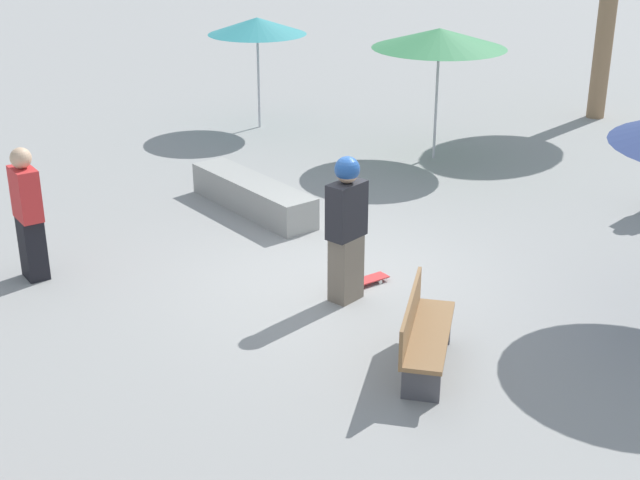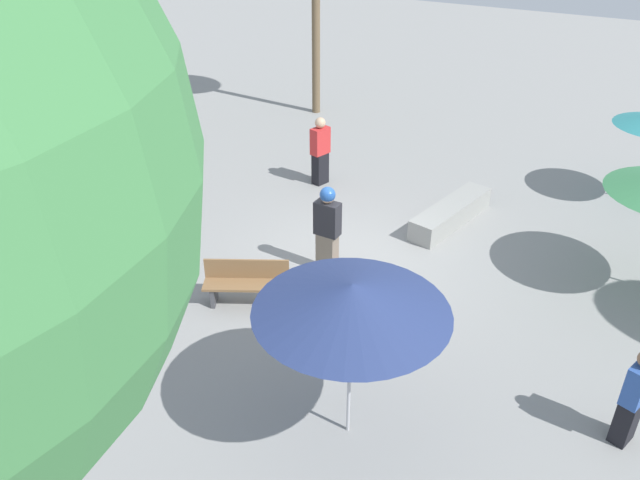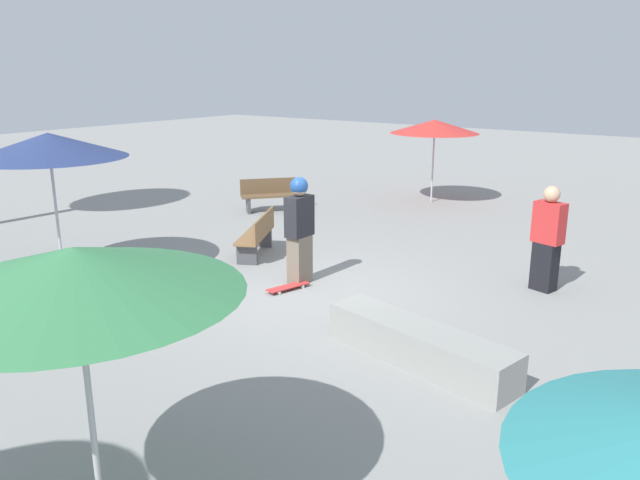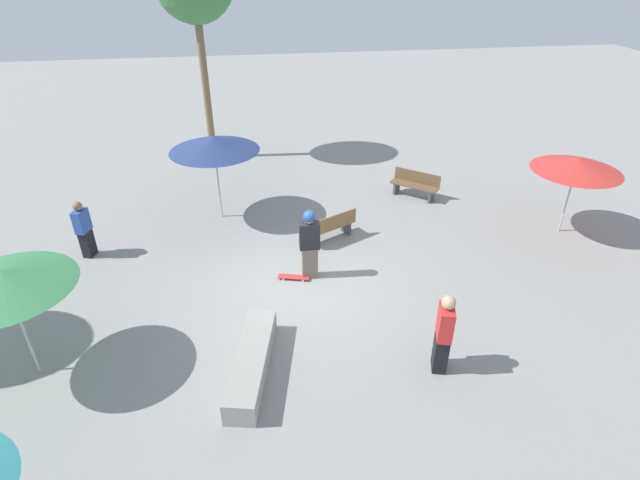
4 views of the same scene
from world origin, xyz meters
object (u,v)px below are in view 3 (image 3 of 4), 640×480
at_px(bench_near, 271,195).
at_px(shade_umbrella_green, 75,271).
at_px(skater_main, 299,227).
at_px(bench_far, 258,235).
at_px(shade_umbrella_navy, 49,145).
at_px(shade_umbrella_red, 435,126).
at_px(concrete_ledge, 419,345).
at_px(skateboard, 288,287).
at_px(bystander_watching, 547,239).

relative_size(bench_near, shade_umbrella_green, 0.61).
height_order(skater_main, bench_near, skater_main).
distance_m(bench_far, shade_umbrella_navy, 4.14).
bearing_deg(shade_umbrella_red, bench_far, 175.87).
bearing_deg(concrete_ledge, shade_umbrella_navy, 96.08).
height_order(skateboard, bench_far, bench_far).
xyz_separation_m(shade_umbrella_red, shade_umbrella_green, (-13.44, -3.67, 0.13)).
height_order(bench_near, shade_umbrella_red, shade_umbrella_red).
bearing_deg(bystander_watching, shade_umbrella_red, -33.14).
relative_size(skateboard, concrete_ledge, 0.30).
height_order(shade_umbrella_red, shade_umbrella_navy, shade_umbrella_navy).
distance_m(skateboard, concrete_ledge, 3.27).
bearing_deg(skateboard, bench_far, -109.97).
bearing_deg(concrete_ledge, skateboard, 69.47).
bearing_deg(skater_main, concrete_ledge, 64.56).
height_order(bench_far, bystander_watching, bystander_watching).
xyz_separation_m(skater_main, bench_far, (0.81, 1.70, -0.59)).
xyz_separation_m(bench_near, shade_umbrella_navy, (-6.39, -0.49, 1.95)).
bearing_deg(shade_umbrella_navy, bystander_watching, -58.43).
xyz_separation_m(bench_far, shade_umbrella_navy, (-3.10, 1.93, 1.95)).
xyz_separation_m(bench_far, bystander_watching, (1.32, -5.28, 0.47)).
bearing_deg(skater_main, shade_umbrella_green, 24.23).
bearing_deg(bench_far, shade_umbrella_red, -31.55).
bearing_deg(shade_umbrella_green, skater_main, 23.03).
bearing_deg(bystander_watching, concrete_ledge, 98.91).
bearing_deg(skater_main, bench_near, -133.69).
bearing_deg(skateboard, shade_umbrella_red, -156.01).
height_order(bench_near, shade_umbrella_navy, shade_umbrella_navy).
distance_m(concrete_ledge, shade_umbrella_navy, 7.12).
height_order(bench_near, shade_umbrella_green, shade_umbrella_green).
bearing_deg(bystander_watching, bench_far, 29.89).
height_order(concrete_ledge, bench_near, bench_near).
bearing_deg(skater_main, shade_umbrella_red, -169.85).
height_order(concrete_ledge, shade_umbrella_green, shade_umbrella_green).
distance_m(skateboard, bench_near, 6.17).
height_order(skateboard, shade_umbrella_green, shade_umbrella_green).
distance_m(bench_near, bystander_watching, 7.96).
height_order(shade_umbrella_red, shade_umbrella_green, shade_umbrella_green).
height_order(skater_main, shade_umbrella_navy, shade_umbrella_navy).
bearing_deg(skater_main, shade_umbrella_navy, -56.46).
bearing_deg(bench_near, bystander_watching, 116.08).
relative_size(skater_main, bench_near, 1.25).
height_order(concrete_ledge, shade_umbrella_navy, shade_umbrella_navy).
height_order(bench_near, bystander_watching, bystander_watching).
bearing_deg(bench_far, bystander_watching, -103.34).
bearing_deg(shade_umbrella_green, shade_umbrella_red, 15.27).
bearing_deg(bench_far, shade_umbrella_green, -175.24).
relative_size(skater_main, concrete_ledge, 0.68).
relative_size(shade_umbrella_green, bystander_watching, 1.37).
height_order(bench_far, shade_umbrella_green, shade_umbrella_green).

